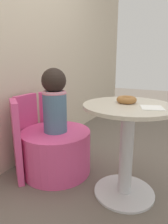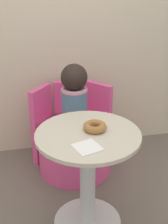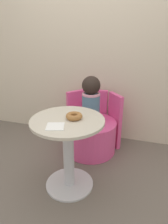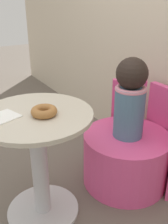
% 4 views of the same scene
% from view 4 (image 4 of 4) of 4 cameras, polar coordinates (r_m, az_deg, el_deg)
% --- Properties ---
extents(ground_plane, '(12.00, 12.00, 0.00)m').
position_cam_4_polar(ground_plane, '(1.91, -9.94, -19.80)').
color(ground_plane, '#665B51').
extents(round_table, '(0.65, 0.65, 0.71)m').
position_cam_4_polar(round_table, '(1.59, -9.87, -8.47)').
color(round_table, silver).
rests_on(round_table, ground_plane).
extents(tub_chair, '(0.62, 0.62, 0.40)m').
position_cam_4_polar(tub_chair, '(2.00, 9.00, -9.91)').
color(tub_chair, '#E54C8C').
rests_on(tub_chair, ground_plane).
extents(booth_backrest, '(0.73, 0.26, 0.70)m').
position_cam_4_polar(booth_backrest, '(2.08, 14.74, -4.16)').
color(booth_backrest, '#E54C8C').
rests_on(booth_backrest, ground_plane).
extents(child_figure, '(0.21, 0.21, 0.56)m').
position_cam_4_polar(child_figure, '(1.78, 10.01, 3.08)').
color(child_figure, slate).
rests_on(child_figure, tub_chair).
extents(donut, '(0.14, 0.14, 0.05)m').
position_cam_4_polar(donut, '(1.43, -8.69, 0.16)').
color(donut, '#9E6633').
rests_on(donut, round_table).
extents(paper_napkin, '(0.18, 0.18, 0.01)m').
position_cam_4_polar(paper_napkin, '(1.47, -17.04, -0.92)').
color(paper_napkin, white).
rests_on(paper_napkin, round_table).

